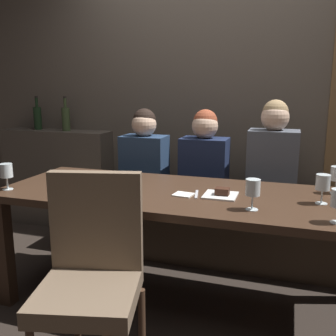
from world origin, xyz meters
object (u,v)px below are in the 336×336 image
Objects in this scene: diner_far_end at (273,159)px; fork_on_table at (196,194)px; diner_bearded at (204,161)px; dining_table at (178,205)px; chair_near_side at (92,266)px; wine_bottle_dark_red at (38,117)px; wine_glass_near_left at (323,183)px; wine_bottle_pale_label at (66,118)px; banquette_bench at (203,231)px; dessert_plate at (221,194)px; wine_glass_far_right at (253,188)px; wine_glass_near_right at (6,172)px; diner_redhead at (144,157)px.

fork_on_table is (-0.39, -0.74, -0.10)m from diner_far_end.
dining_table is at bearing -89.97° from diner_bearded.
chair_near_side is 2.40m from wine_bottle_dark_red.
wine_glass_near_left is at bearing -40.75° from diner_bearded.
chair_near_side is at bearing -55.08° from wine_bottle_pale_label.
banquette_bench is 0.57m from diner_bearded.
dessert_plate is at bearing -177.57° from wine_glass_near_left.
wine_glass_far_right reaches higher than dessert_plate.
banquette_bench is 1.97m from wine_bottle_dark_red.
banquette_bench is 7.67× the size of wine_bottle_pale_label.
wine_glass_near_right is (-1.03, -0.98, 0.62)m from banquette_bench.
dessert_plate is (0.26, -0.72, 0.53)m from banquette_bench.
wine_glass_far_right is at bearing 2.36° from wine_glass_near_right.
diner_redhead reaches higher than banquette_bench.
wine_bottle_dark_red is 1.99× the size of wine_glass_far_right.
dessert_plate is at bearing -5.55° from fork_on_table.
diner_bearded is 1.80m from wine_bottle_dark_red.
dessert_plate is at bearing -3.63° from dining_table.
diner_redhead is 1.01m from diner_far_end.
wine_bottle_dark_red reaches higher than banquette_bench.
diner_far_end is at bearing 0.44° from diner_redhead.
wine_bottle_pale_label is at bearing 170.64° from diner_far_end.
wine_glass_near_left is at bearing -40.49° from banquette_bench.
diner_redhead is 4.55× the size of wine_glass_far_right.
wine_bottle_pale_label is 2.47m from wine_glass_near_left.
dessert_plate reaches higher than banquette_bench.
wine_glass_far_right is (0.67, 0.51, 0.30)m from chair_near_side.
banquette_bench is 0.90m from fork_on_table.
chair_near_side is 1.46m from diner_bearded.
dessert_plate is (0.76, -0.72, -0.05)m from diner_redhead.
wine_bottle_dark_red reaches higher than diner_bearded.
diner_redhead is at bearing -179.56° from diner_far_end.
diner_far_end is 5.04× the size of wine_glass_near_left.
diner_bearded is at bearing 116.59° from wine_glass_far_right.
fork_on_table is at bearing -174.04° from dessert_plate.
diner_bearded reaches higher than banquette_bench.
wine_glass_near_left reaches higher than banquette_bench.
dessert_plate is at bearing -69.76° from banquette_bench.
diner_redhead is (-0.50, 0.00, 0.57)m from banquette_bench.
wine_bottle_dark_red is (-1.75, 0.34, 0.84)m from banquette_bench.
dessert_plate reaches higher than fork_on_table.
wine_glass_far_right is (-0.05, -0.93, 0.01)m from diner_far_end.
diner_bearded reaches higher than wine_glass_near_left.
diner_far_end reaches higher than chair_near_side.
dining_table is at bearing -179.54° from wine_glass_near_left.
chair_near_side is at bearing -123.49° from dessert_plate.
wine_glass_near_right is (-1.03, -0.28, 0.20)m from dining_table.
diner_far_end is at bearing 50.65° from fork_on_table.
banquette_bench is at bearing 110.24° from dessert_plate.
chair_near_side is (-0.20, -0.72, -0.09)m from dining_table.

